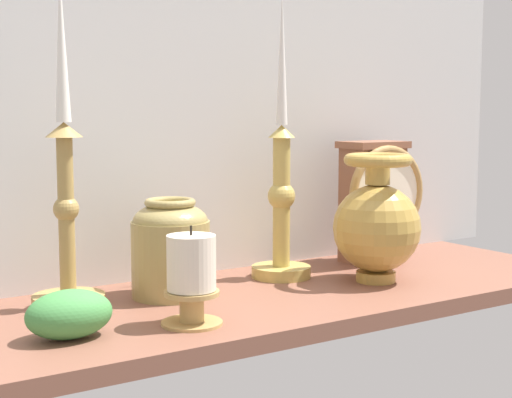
{
  "coord_description": "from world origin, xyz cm",
  "views": [
    {
      "loc": [
        -68.0,
        -93.39,
        26.86
      ],
      "look_at": [
        -7.1,
        0.0,
        14.0
      ],
      "focal_mm": 54.6,
      "sensor_mm": 36.0,
      "label": 1
    }
  ],
  "objects_px": {
    "mantel_clock": "(376,199)",
    "pillar_candle_front": "(191,277)",
    "candlestick_tall_left": "(281,199)",
    "brass_vase_jar": "(171,246)",
    "candlestick_tall_center": "(66,209)",
    "brass_vase_bulbous": "(377,223)"
  },
  "relations": [
    {
      "from": "mantel_clock",
      "to": "pillar_candle_front",
      "type": "height_order",
      "value": "mantel_clock"
    },
    {
      "from": "candlestick_tall_left",
      "to": "pillar_candle_front",
      "type": "height_order",
      "value": "candlestick_tall_left"
    },
    {
      "from": "candlestick_tall_left",
      "to": "brass_vase_jar",
      "type": "bearing_deg",
      "value": -174.8
    },
    {
      "from": "mantel_clock",
      "to": "pillar_candle_front",
      "type": "bearing_deg",
      "value": -159.12
    },
    {
      "from": "brass_vase_jar",
      "to": "mantel_clock",
      "type": "bearing_deg",
      "value": 3.86
    },
    {
      "from": "mantel_clock",
      "to": "candlestick_tall_center",
      "type": "distance_m",
      "value": 0.56
    },
    {
      "from": "pillar_candle_front",
      "to": "brass_vase_jar",
      "type": "bearing_deg",
      "value": 72.67
    },
    {
      "from": "candlestick_tall_center",
      "to": "pillar_candle_front",
      "type": "height_order",
      "value": "candlestick_tall_center"
    },
    {
      "from": "pillar_candle_front",
      "to": "mantel_clock",
      "type": "bearing_deg",
      "value": 20.88
    },
    {
      "from": "candlestick_tall_center",
      "to": "brass_vase_bulbous",
      "type": "bearing_deg",
      "value": -12.99
    },
    {
      "from": "brass_vase_jar",
      "to": "brass_vase_bulbous",
      "type": "bearing_deg",
      "value": -15.75
    },
    {
      "from": "candlestick_tall_center",
      "to": "pillar_candle_front",
      "type": "bearing_deg",
      "value": -58.78
    },
    {
      "from": "candlestick_tall_left",
      "to": "pillar_candle_front",
      "type": "distance_m",
      "value": 0.31
    },
    {
      "from": "candlestick_tall_left",
      "to": "brass_vase_bulbous",
      "type": "bearing_deg",
      "value": -45.27
    },
    {
      "from": "brass_vase_bulbous",
      "to": "candlestick_tall_center",
      "type": "bearing_deg",
      "value": 167.01
    },
    {
      "from": "brass_vase_bulbous",
      "to": "pillar_candle_front",
      "type": "height_order",
      "value": "brass_vase_bulbous"
    },
    {
      "from": "candlestick_tall_left",
      "to": "pillar_candle_front",
      "type": "bearing_deg",
      "value": -146.62
    },
    {
      "from": "mantel_clock",
      "to": "brass_vase_bulbous",
      "type": "distance_m",
      "value": 0.16
    },
    {
      "from": "brass_vase_bulbous",
      "to": "pillar_candle_front",
      "type": "distance_m",
      "value": 0.37
    },
    {
      "from": "candlestick_tall_left",
      "to": "brass_vase_jar",
      "type": "xyz_separation_m",
      "value": [
        -0.21,
        -0.02,
        -0.05
      ]
    },
    {
      "from": "brass_vase_jar",
      "to": "pillar_candle_front",
      "type": "height_order",
      "value": "brass_vase_jar"
    },
    {
      "from": "brass_vase_bulbous",
      "to": "brass_vase_jar",
      "type": "xyz_separation_m",
      "value": [
        -0.31,
        0.09,
        -0.02
      ]
    }
  ]
}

